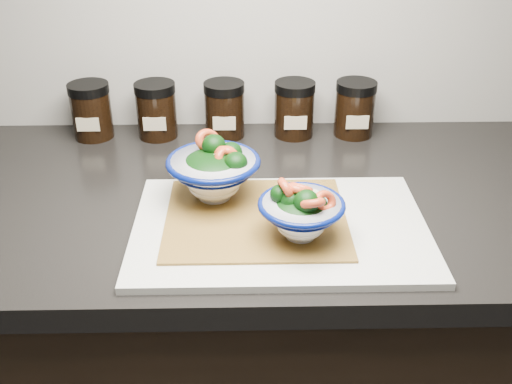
{
  "coord_description": "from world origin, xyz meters",
  "views": [
    {
      "loc": [
        0.1,
        0.55,
        1.41
      ],
      "look_at": [
        0.12,
        1.34,
        0.96
      ],
      "focal_mm": 42.0,
      "sensor_mm": 36.0,
      "label": 1
    }
  ],
  "objects_px": {
    "spice_jar_d": "(294,109)",
    "bowl_right": "(301,212)",
    "spice_jar_c": "(225,110)",
    "spice_jar_a": "(91,111)",
    "spice_jar_e": "(355,108)",
    "bowl_left": "(215,171)",
    "cutting_board": "(280,228)",
    "spice_jar_b": "(156,110)"
  },
  "relations": [
    {
      "from": "spice_jar_d",
      "to": "spice_jar_e",
      "type": "relative_size",
      "value": 1.0
    },
    {
      "from": "spice_jar_e",
      "to": "bowl_left",
      "type": "bearing_deg",
      "value": -134.25
    },
    {
      "from": "cutting_board",
      "to": "bowl_left",
      "type": "distance_m",
      "value": 0.14
    },
    {
      "from": "spice_jar_b",
      "to": "spice_jar_e",
      "type": "relative_size",
      "value": 1.0
    },
    {
      "from": "spice_jar_a",
      "to": "spice_jar_b",
      "type": "distance_m",
      "value": 0.13
    },
    {
      "from": "spice_jar_b",
      "to": "spice_jar_c",
      "type": "bearing_deg",
      "value": 0.0
    },
    {
      "from": "cutting_board",
      "to": "spice_jar_c",
      "type": "xyz_separation_m",
      "value": [
        -0.09,
        0.36,
        0.05
      ]
    },
    {
      "from": "spice_jar_b",
      "to": "spice_jar_e",
      "type": "xyz_separation_m",
      "value": [
        0.4,
        0.0,
        0.0
      ]
    },
    {
      "from": "bowl_left",
      "to": "spice_jar_b",
      "type": "relative_size",
      "value": 1.35
    },
    {
      "from": "spice_jar_e",
      "to": "bowl_right",
      "type": "bearing_deg",
      "value": -109.87
    },
    {
      "from": "spice_jar_d",
      "to": "bowl_right",
      "type": "bearing_deg",
      "value": -93.06
    },
    {
      "from": "spice_jar_d",
      "to": "spice_jar_c",
      "type": "bearing_deg",
      "value": 180.0
    },
    {
      "from": "spice_jar_c",
      "to": "spice_jar_e",
      "type": "xyz_separation_m",
      "value": [
        0.26,
        0.0,
        0.0
      ]
    },
    {
      "from": "cutting_board",
      "to": "spice_jar_c",
      "type": "height_order",
      "value": "spice_jar_c"
    },
    {
      "from": "bowl_right",
      "to": "spice_jar_a",
      "type": "distance_m",
      "value": 0.56
    },
    {
      "from": "cutting_board",
      "to": "spice_jar_b",
      "type": "xyz_separation_m",
      "value": [
        -0.23,
        0.36,
        0.05
      ]
    },
    {
      "from": "spice_jar_a",
      "to": "spice_jar_e",
      "type": "relative_size",
      "value": 1.0
    },
    {
      "from": "bowl_left",
      "to": "spice_jar_e",
      "type": "distance_m",
      "value": 0.39
    },
    {
      "from": "spice_jar_d",
      "to": "cutting_board",
      "type": "bearing_deg",
      "value": -97.57
    },
    {
      "from": "spice_jar_b",
      "to": "spice_jar_c",
      "type": "height_order",
      "value": "same"
    },
    {
      "from": "bowl_left",
      "to": "spice_jar_d",
      "type": "distance_m",
      "value": 0.32
    },
    {
      "from": "cutting_board",
      "to": "spice_jar_d",
      "type": "bearing_deg",
      "value": 82.43
    },
    {
      "from": "spice_jar_e",
      "to": "spice_jar_d",
      "type": "bearing_deg",
      "value": 180.0
    },
    {
      "from": "spice_jar_d",
      "to": "spice_jar_e",
      "type": "bearing_deg",
      "value": 0.0
    },
    {
      "from": "bowl_right",
      "to": "spice_jar_e",
      "type": "xyz_separation_m",
      "value": [
        0.14,
        0.4,
        0.0
      ]
    },
    {
      "from": "bowl_left",
      "to": "spice_jar_d",
      "type": "relative_size",
      "value": 1.35
    },
    {
      "from": "cutting_board",
      "to": "bowl_right",
      "type": "relative_size",
      "value": 3.54
    },
    {
      "from": "spice_jar_a",
      "to": "spice_jar_e",
      "type": "distance_m",
      "value": 0.53
    },
    {
      "from": "spice_jar_d",
      "to": "spice_jar_b",
      "type": "bearing_deg",
      "value": 180.0
    },
    {
      "from": "cutting_board",
      "to": "bowl_left",
      "type": "xyz_separation_m",
      "value": [
        -0.1,
        0.08,
        0.06
      ]
    },
    {
      "from": "spice_jar_b",
      "to": "spice_jar_e",
      "type": "height_order",
      "value": "same"
    },
    {
      "from": "spice_jar_a",
      "to": "spice_jar_d",
      "type": "distance_m",
      "value": 0.41
    },
    {
      "from": "cutting_board",
      "to": "spice_jar_d",
      "type": "height_order",
      "value": "spice_jar_d"
    },
    {
      "from": "cutting_board",
      "to": "spice_jar_b",
      "type": "relative_size",
      "value": 3.98
    },
    {
      "from": "spice_jar_c",
      "to": "spice_jar_a",
      "type": "bearing_deg",
      "value": 180.0
    },
    {
      "from": "spice_jar_b",
      "to": "spice_jar_c",
      "type": "distance_m",
      "value": 0.14
    },
    {
      "from": "bowl_left",
      "to": "bowl_right",
      "type": "distance_m",
      "value": 0.18
    },
    {
      "from": "bowl_left",
      "to": "spice_jar_c",
      "type": "xyz_separation_m",
      "value": [
        0.01,
        0.28,
        -0.01
      ]
    },
    {
      "from": "bowl_left",
      "to": "spice_jar_e",
      "type": "xyz_separation_m",
      "value": [
        0.27,
        0.28,
        -0.01
      ]
    },
    {
      "from": "bowl_left",
      "to": "spice_jar_d",
      "type": "xyz_separation_m",
      "value": [
        0.15,
        0.28,
        -0.01
      ]
    },
    {
      "from": "spice_jar_c",
      "to": "spice_jar_d",
      "type": "height_order",
      "value": "same"
    },
    {
      "from": "bowl_right",
      "to": "spice_jar_e",
      "type": "height_order",
      "value": "same"
    }
  ]
}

